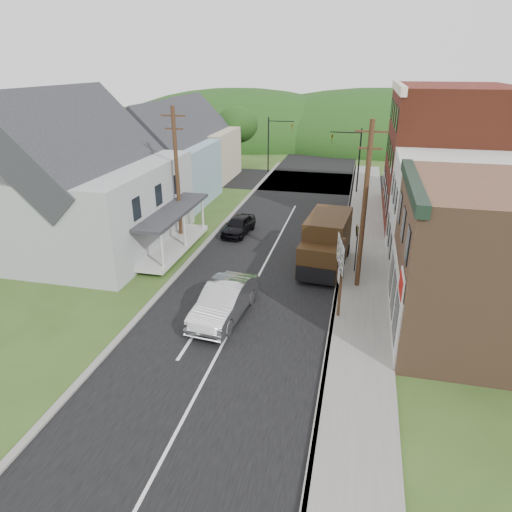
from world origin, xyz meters
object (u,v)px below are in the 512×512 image
Objects in this scene: delivery_van at (326,243)px; route_sign_cluster at (341,267)px; warning_sign at (357,241)px; dark_sedan at (239,225)px; silver_sedan at (224,301)px.

route_sign_cluster reaches higher than delivery_van.
warning_sign is (0.63, 5.41, -0.73)m from route_sign_cluster.
delivery_van is at bearing -27.98° from dark_sedan.
delivery_van reaches higher than dark_sedan.
route_sign_cluster reaches higher than silver_sedan.
delivery_van reaches higher than warning_sign.
silver_sedan is at bearing -141.80° from warning_sign.
silver_sedan is 11.69m from dark_sedan.
silver_sedan is 1.30× the size of route_sign_cluster.
warning_sign is at bearing 53.21° from silver_sedan.
route_sign_cluster is 1.37× the size of warning_sign.
route_sign_cluster reaches higher than dark_sedan.
route_sign_cluster is (7.71, -10.29, 2.08)m from dark_sedan.
dark_sedan is 13.02m from route_sign_cluster.
silver_sedan is 8.20m from delivery_van.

